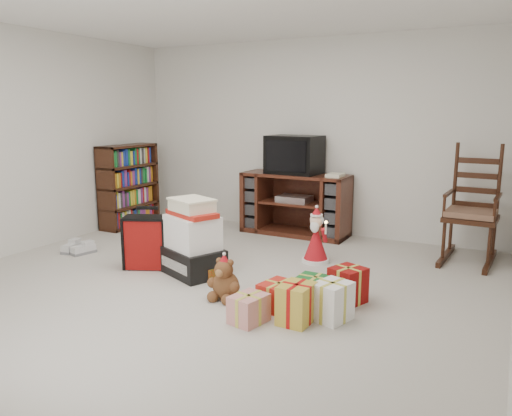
{
  "coord_description": "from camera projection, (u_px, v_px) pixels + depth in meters",
  "views": [
    {
      "loc": [
        2.42,
        -3.64,
        1.6
      ],
      "look_at": [
        0.2,
        0.6,
        0.65
      ],
      "focal_mm": 35.0,
      "sensor_mm": 36.0,
      "label": 1
    }
  ],
  "objects": [
    {
      "name": "room",
      "position": [
        203.0,
        151.0,
        4.33
      ],
      "size": [
        5.01,
        5.01,
        2.51
      ],
      "color": "beige",
      "rests_on": "ground"
    },
    {
      "name": "tv_stand",
      "position": [
        295.0,
        204.0,
        6.46
      ],
      "size": [
        1.4,
        0.52,
        0.79
      ],
      "rotation": [
        0.0,
        0.0,
        -0.01
      ],
      "color": "#4D2516",
      "rests_on": "floor"
    },
    {
      "name": "bookshelf",
      "position": [
        129.0,
        187.0,
        6.92
      ],
      "size": [
        0.31,
        0.92,
        1.13
      ],
      "color": "#381C0F",
      "rests_on": "floor"
    },
    {
      "name": "rocking_chair",
      "position": [
        471.0,
        220.0,
        5.33
      ],
      "size": [
        0.57,
        0.89,
        1.3
      ],
      "rotation": [
        0.0,
        0.0,
        -0.06
      ],
      "color": "#381C0F",
      "rests_on": "floor"
    },
    {
      "name": "gift_pile",
      "position": [
        193.0,
        242.0,
        4.87
      ],
      "size": [
        0.71,
        0.63,
        0.74
      ],
      "rotation": [
        0.0,
        0.0,
        -0.41
      ],
      "color": "black",
      "rests_on": "floor"
    },
    {
      "name": "red_suitcase",
      "position": [
        146.0,
        242.0,
        5.07
      ],
      "size": [
        0.47,
        0.37,
        0.63
      ],
      "rotation": [
        0.0,
        0.0,
        0.42
      ],
      "color": "maroon",
      "rests_on": "floor"
    },
    {
      "name": "stocking",
      "position": [
        197.0,
        243.0,
        4.84
      ],
      "size": [
        0.32,
        0.18,
        0.66
      ],
      "primitive_type": null,
      "rotation": [
        0.0,
        0.0,
        -0.16
      ],
      "color": "#0B6918",
      "rests_on": "floor"
    },
    {
      "name": "teddy_bear",
      "position": [
        225.0,
        282.0,
        4.25
      ],
      "size": [
        0.24,
        0.21,
        0.36
      ],
      "color": "brown",
      "rests_on": "floor"
    },
    {
      "name": "santa_figurine",
      "position": [
        316.0,
        241.0,
        5.28
      ],
      "size": [
        0.29,
        0.28,
        0.6
      ],
      "color": "#AC121A",
      "rests_on": "floor"
    },
    {
      "name": "mrs_claus_figurine",
      "position": [
        209.0,
        235.0,
        5.46
      ],
      "size": [
        0.32,
        0.3,
        0.65
      ],
      "color": "#AC121A",
      "rests_on": "floor"
    },
    {
      "name": "sneaker_pair",
      "position": [
        78.0,
        249.0,
        5.66
      ],
      "size": [
        0.35,
        0.29,
        0.1
      ],
      "rotation": [
        0.0,
        0.0,
        0.02
      ],
      "color": "silver",
      "rests_on": "floor"
    },
    {
      "name": "gift_cluster",
      "position": [
        304.0,
        297.0,
        3.97
      ],
      "size": [
        0.76,
        1.06,
        0.26
      ],
      "color": "red",
      "rests_on": "floor"
    },
    {
      "name": "crt_television",
      "position": [
        294.0,
        155.0,
        6.35
      ],
      "size": [
        0.69,
        0.52,
        0.48
      ],
      "rotation": [
        0.0,
        0.0,
        -0.07
      ],
      "color": "black",
      "rests_on": "tv_stand"
    }
  ]
}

